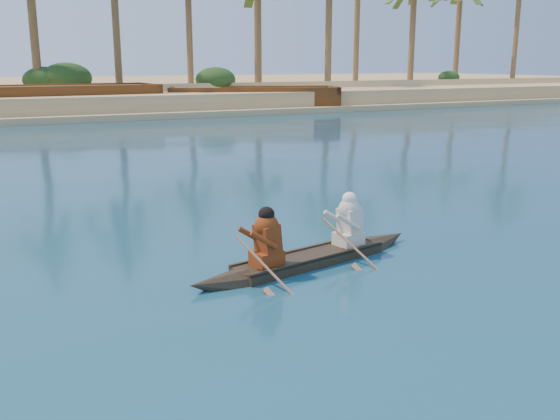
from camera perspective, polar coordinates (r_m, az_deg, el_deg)
name	(u,v)px	position (r m, az deg, el deg)	size (l,w,h in m)	color
canoe	(310,250)	(10.08, 2.73, -3.66)	(4.51, 1.51, 1.24)	#322A1B
barge_mid	(45,104)	(39.69, -20.66, 9.07)	(13.24, 5.09, 2.17)	brown
barge_right	(254,101)	(42.14, -2.39, 9.95)	(11.65, 7.27, 1.84)	brown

